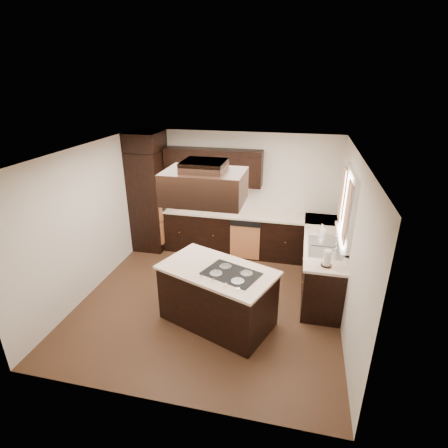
{
  "coord_description": "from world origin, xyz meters",
  "views": [
    {
      "loc": [
        1.33,
        -4.8,
        3.49
      ],
      "look_at": [
        0.1,
        0.6,
        1.15
      ],
      "focal_mm": 28.0,
      "sensor_mm": 36.0,
      "label": 1
    }
  ],
  "objects_px": {
    "oven_column": "(150,201)",
    "range_hood": "(205,186)",
    "island": "(217,297)",
    "spice_rack": "(208,203)"
  },
  "relations": [
    {
      "from": "island",
      "to": "spice_rack",
      "type": "distance_m",
      "value": 2.5
    },
    {
      "from": "oven_column",
      "to": "island",
      "type": "distance_m",
      "value": 3.08
    },
    {
      "from": "oven_column",
      "to": "island",
      "type": "height_order",
      "value": "oven_column"
    },
    {
      "from": "spice_rack",
      "to": "island",
      "type": "bearing_deg",
      "value": -60.51
    },
    {
      "from": "oven_column",
      "to": "range_hood",
      "type": "xyz_separation_m",
      "value": [
        1.88,
        -2.25,
        1.1
      ]
    },
    {
      "from": "oven_column",
      "to": "spice_rack",
      "type": "relative_size",
      "value": 5.46
    },
    {
      "from": "oven_column",
      "to": "spice_rack",
      "type": "bearing_deg",
      "value": 2.67
    },
    {
      "from": "oven_column",
      "to": "range_hood",
      "type": "relative_size",
      "value": 2.02
    },
    {
      "from": "island",
      "to": "spice_rack",
      "type": "height_order",
      "value": "spice_rack"
    },
    {
      "from": "oven_column",
      "to": "range_hood",
      "type": "height_order",
      "value": "range_hood"
    }
  ]
}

